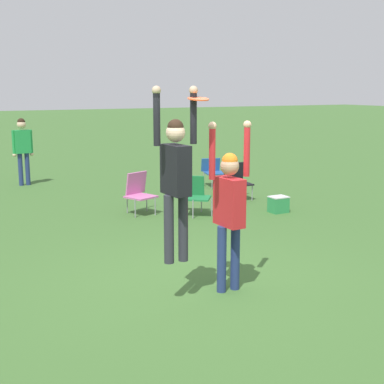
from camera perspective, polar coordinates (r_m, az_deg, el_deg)
The scene contains 10 objects.
ground_plane at distance 7.28m, azimuth 0.72°, elevation -9.92°, with size 120.00×120.00×0.00m, color #3D662D.
person_jumping at distance 6.30m, azimuth -1.75°, elevation 2.24°, with size 0.58×0.44×2.11m.
person_defending at distance 6.79m, azimuth 3.99°, elevation -1.12°, with size 0.61×0.47×2.20m.
frisbee at distance 6.29m, azimuth 0.67°, elevation 9.92°, with size 0.25×0.25×0.05m.
camping_chair_0 at distance 12.73m, azimuth 4.80°, elevation 1.41°, with size 0.55×0.60×0.87m.
camping_chair_1 at distance 11.15m, azimuth 0.32°, elevation -0.10°, with size 0.73×0.81×0.80m.
camping_chair_2 at distance 14.41m, azimuth 2.29°, elevation 2.35°, with size 0.62×0.66×0.74m.
camping_chair_3 at distance 11.29m, azimuth -5.70°, elevation 0.13°, with size 0.68×0.73×0.86m.
person_spectator_near at distance 15.13m, azimuth -17.62°, elevation 4.82°, with size 0.56×0.24×1.82m.
cooler_box at distance 11.51m, azimuth 9.20°, elevation -1.30°, with size 0.38×0.30×0.35m.
Camera 1 is at (-3.27, -5.97, 2.60)m, focal length 50.00 mm.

